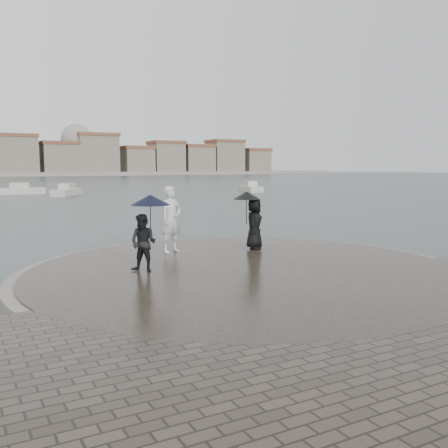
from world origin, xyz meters
TOP-DOWN VIEW (x-y plane):
  - ground at (0.00, 0.00)m, footprint 400.00×400.00m
  - kerb_ring at (0.00, 3.50)m, footprint 12.50×12.50m
  - quay_tip at (0.00, 3.50)m, footprint 11.90×11.90m
  - statue at (-0.84, 6.84)m, footprint 0.91×0.75m
  - visitor_left at (-2.56, 4.47)m, footprint 1.26×1.11m
  - visitor_right at (1.83, 6.14)m, footprint 1.22×1.08m
  - boats at (4.84, 43.58)m, footprint 37.81×25.21m

SIDE VIEW (x-z plane):
  - ground at x=0.00m, z-range 0.00..0.00m
  - kerb_ring at x=0.00m, z-range 0.00..0.32m
  - quay_tip at x=0.00m, z-range 0.00..0.36m
  - boats at x=4.84m, z-range -0.37..1.13m
  - statue at x=-0.84m, z-range 0.36..2.52m
  - visitor_right at x=1.83m, z-range 0.47..2.42m
  - visitor_left at x=-2.56m, z-range 0.48..2.52m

